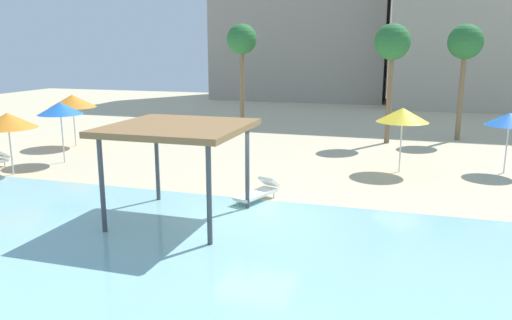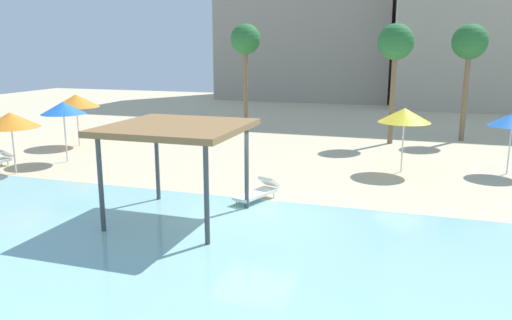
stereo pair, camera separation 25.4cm
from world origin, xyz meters
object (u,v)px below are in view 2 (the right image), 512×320
beach_umbrella_orange_7 (11,120)px  palm_tree_0 (245,42)px  palm_tree_3 (470,45)px  beach_umbrella_blue_5 (63,108)px  beach_umbrella_yellow_4 (405,115)px  shade_pavilion (177,131)px  beach_umbrella_orange_6 (76,101)px  palm_tree_1 (396,45)px  lounge_chair_2 (259,191)px

beach_umbrella_orange_7 → palm_tree_0: (5.06, 14.60, 3.23)m
palm_tree_0 → palm_tree_3: (13.10, -0.66, -0.20)m
beach_umbrella_blue_5 → beach_umbrella_orange_7: (-0.55, -2.55, -0.22)m
beach_umbrella_yellow_4 → beach_umbrella_blue_5: bearing=-169.6°
shade_pavilion → palm_tree_3: palm_tree_3 is taller
beach_umbrella_yellow_4 → beach_umbrella_orange_6: 16.64m
beach_umbrella_yellow_4 → palm_tree_1: size_ratio=0.42×
palm_tree_1 → beach_umbrella_yellow_4: bearing=-82.7°
palm_tree_1 → palm_tree_0: bearing=163.4°
beach_umbrella_yellow_4 → beach_umbrella_blue_5: (-14.67, -2.69, 0.07)m
beach_umbrella_orange_6 → beach_umbrella_orange_7: size_ratio=1.06×
beach_umbrella_orange_7 → palm_tree_1: size_ratio=0.40×
beach_umbrella_yellow_4 → palm_tree_0: bearing=137.3°
lounge_chair_2 → beach_umbrella_yellow_4: bearing=161.6°
beach_umbrella_blue_5 → shade_pavilion: bearing=-33.5°
palm_tree_0 → beach_umbrella_orange_6: bearing=-127.0°
beach_umbrella_yellow_4 → beach_umbrella_orange_7: (-15.22, -5.24, -0.15)m
shade_pavilion → beach_umbrella_orange_7: 9.57m
beach_umbrella_yellow_4 → palm_tree_3: bearing=71.3°
beach_umbrella_yellow_4 → beach_umbrella_orange_6: bearing=177.3°
shade_pavilion → lounge_chair_2: 3.93m
palm_tree_3 → shade_pavilion: bearing=-118.2°
beach_umbrella_blue_5 → palm_tree_3: palm_tree_3 is taller
palm_tree_3 → beach_umbrella_orange_6: bearing=-157.9°
lounge_chair_2 → palm_tree_1: palm_tree_1 is taller
palm_tree_0 → palm_tree_1: bearing=-16.6°
beach_umbrella_yellow_4 → lounge_chair_2: 7.55m
beach_umbrella_orange_7 → palm_tree_3: size_ratio=0.40×
beach_umbrella_yellow_4 → beach_umbrella_orange_6: beach_umbrella_orange_6 is taller
beach_umbrella_orange_6 → lounge_chair_2: size_ratio=1.37×
palm_tree_3 → beach_umbrella_yellow_4: bearing=-108.7°
beach_umbrella_yellow_4 → palm_tree_0: (-10.16, 9.36, 3.08)m
palm_tree_0 → shade_pavilion: bearing=-77.3°
beach_umbrella_blue_5 → palm_tree_1: (13.83, 9.27, 2.79)m
beach_umbrella_yellow_4 → beach_umbrella_orange_6: size_ratio=0.99×
palm_tree_0 → palm_tree_1: 9.72m
shade_pavilion → beach_umbrella_orange_7: size_ratio=1.52×
beach_umbrella_blue_5 → beach_umbrella_orange_7: size_ratio=1.07×
lounge_chair_2 → palm_tree_3: 16.95m
beach_umbrella_orange_6 → palm_tree_1: bearing=20.2°
palm_tree_1 → beach_umbrella_blue_5: bearing=-146.2°
palm_tree_3 → beach_umbrella_blue_5: bearing=-147.1°
beach_umbrella_yellow_4 → beach_umbrella_blue_5: size_ratio=0.98×
shade_pavilion → beach_umbrella_orange_6: 13.84m
beach_umbrella_orange_7 → palm_tree_0: 15.78m
shade_pavilion → palm_tree_1: (5.34, 14.89, 2.53)m
beach_umbrella_orange_6 → beach_umbrella_orange_7: beach_umbrella_orange_6 is taller
beach_umbrella_orange_6 → palm_tree_1: (15.78, 5.81, 2.87)m
beach_umbrella_blue_5 → palm_tree_1: 16.89m
beach_umbrella_yellow_4 → palm_tree_1: (-0.84, 6.58, 2.86)m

